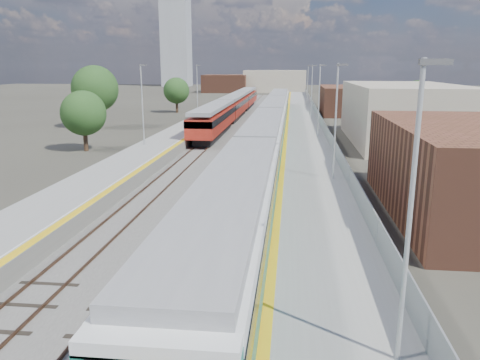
# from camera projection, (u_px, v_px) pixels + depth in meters

# --- Properties ---
(ground) EXTENTS (320.00, 320.00, 0.00)m
(ground) POSITION_uv_depth(u_px,v_px,m) (261.00, 134.00, 59.29)
(ground) COLOR #47443A
(ground) RESTS_ON ground
(ballast_bed) EXTENTS (10.50, 155.00, 0.06)m
(ballast_bed) POSITION_uv_depth(u_px,v_px,m) (246.00, 131.00, 61.93)
(ballast_bed) COLOR #565451
(ballast_bed) RESTS_ON ground
(tracks) EXTENTS (8.96, 160.00, 0.17)m
(tracks) POSITION_uv_depth(u_px,v_px,m) (251.00, 128.00, 63.47)
(tracks) COLOR #4C3323
(tracks) RESTS_ON ground
(platform_right) EXTENTS (4.70, 155.00, 8.52)m
(platform_right) POSITION_uv_depth(u_px,v_px,m) (303.00, 128.00, 61.00)
(platform_right) COLOR slate
(platform_right) RESTS_ON ground
(platform_left) EXTENTS (4.30, 155.00, 8.52)m
(platform_left) POSITION_uv_depth(u_px,v_px,m) (195.00, 126.00, 62.53)
(platform_left) COLOR slate
(platform_left) RESTS_ON ground
(buildings) EXTENTS (72.00, 185.50, 40.00)m
(buildings) POSITION_uv_depth(u_px,v_px,m) (222.00, 58.00, 144.23)
(buildings) COLOR brown
(buildings) RESTS_ON ground
(green_train) EXTENTS (3.09, 85.81, 3.40)m
(green_train) POSITION_uv_depth(u_px,v_px,m) (270.00, 124.00, 49.64)
(green_train) COLOR black
(green_train) RESTS_ON ground
(red_train) EXTENTS (2.91, 59.05, 3.68)m
(red_train) POSITION_uv_depth(u_px,v_px,m) (234.00, 106.00, 75.09)
(red_train) COLOR black
(red_train) RESTS_ON ground
(tree_a) EXTENTS (4.45, 4.45, 6.03)m
(tree_a) POSITION_uv_depth(u_px,v_px,m) (84.00, 113.00, 46.26)
(tree_a) COLOR #382619
(tree_a) RESTS_ON ground
(tree_b) EXTENTS (6.26, 6.26, 8.48)m
(tree_b) POSITION_uv_depth(u_px,v_px,m) (95.00, 89.00, 63.20)
(tree_b) COLOR #382619
(tree_b) RESTS_ON ground
(tree_c) EXTENTS (4.69, 4.69, 6.35)m
(tree_c) POSITION_uv_depth(u_px,v_px,m) (176.00, 91.00, 84.93)
(tree_c) COLOR #382619
(tree_c) RESTS_ON ground
(tree_d) EXTENTS (4.73, 4.73, 6.41)m
(tree_d) POSITION_uv_depth(u_px,v_px,m) (417.00, 97.00, 66.97)
(tree_d) COLOR #382619
(tree_d) RESTS_ON ground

